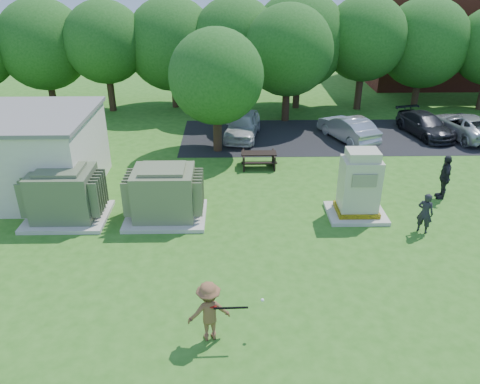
{
  "coord_description": "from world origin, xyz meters",
  "views": [
    {
      "loc": [
        -0.28,
        -11.06,
        8.75
      ],
      "look_at": [
        0.0,
        4.0,
        1.3
      ],
      "focal_mm": 35.0,
      "sensor_mm": 36.0,
      "label": 1
    }
  ],
  "objects_px": {
    "person_by_generator": "(425,213)",
    "car_white": "(243,125)",
    "transformer_right": "(164,195)",
    "car_silver_a": "(348,128)",
    "person_walking_right": "(445,177)",
    "picnic_table": "(259,158)",
    "car_dark": "(425,125)",
    "car_silver_b": "(464,125)",
    "generator_cabinet": "(359,188)",
    "batter": "(209,311)",
    "transformer_left": "(64,195)"
  },
  "relations": [
    {
      "from": "car_silver_a",
      "to": "car_dark",
      "type": "bearing_deg",
      "value": 166.62
    },
    {
      "from": "picnic_table",
      "to": "car_white",
      "type": "height_order",
      "value": "car_white"
    },
    {
      "from": "generator_cabinet",
      "to": "person_walking_right",
      "type": "relative_size",
      "value": 1.44
    },
    {
      "from": "transformer_right",
      "to": "car_silver_b",
      "type": "distance_m",
      "value": 17.74
    },
    {
      "from": "transformer_right",
      "to": "generator_cabinet",
      "type": "distance_m",
      "value": 7.26
    },
    {
      "from": "transformer_left",
      "to": "car_silver_a",
      "type": "relative_size",
      "value": 0.74
    },
    {
      "from": "batter",
      "to": "car_dark",
      "type": "xyz_separation_m",
      "value": [
        11.36,
        15.48,
        -0.25
      ]
    },
    {
      "from": "picnic_table",
      "to": "car_silver_b",
      "type": "xyz_separation_m",
      "value": [
        11.54,
        4.08,
        0.19
      ]
    },
    {
      "from": "person_walking_right",
      "to": "car_white",
      "type": "height_order",
      "value": "person_walking_right"
    },
    {
      "from": "generator_cabinet",
      "to": "car_white",
      "type": "height_order",
      "value": "generator_cabinet"
    },
    {
      "from": "car_dark",
      "to": "car_silver_b",
      "type": "xyz_separation_m",
      "value": [
        2.05,
        -0.21,
        0.03
      ]
    },
    {
      "from": "car_silver_b",
      "to": "person_by_generator",
      "type": "bearing_deg",
      "value": 48.48
    },
    {
      "from": "transformer_right",
      "to": "person_by_generator",
      "type": "xyz_separation_m",
      "value": [
        9.34,
        -1.21,
        -0.21
      ]
    },
    {
      "from": "transformer_left",
      "to": "batter",
      "type": "bearing_deg",
      "value": -48.53
    },
    {
      "from": "car_silver_a",
      "to": "car_silver_b",
      "type": "height_order",
      "value": "car_silver_a"
    },
    {
      "from": "transformer_right",
      "to": "car_white",
      "type": "distance_m",
      "value": 9.51
    },
    {
      "from": "batter",
      "to": "car_silver_b",
      "type": "bearing_deg",
      "value": -144.92
    },
    {
      "from": "generator_cabinet",
      "to": "batter",
      "type": "relative_size",
      "value": 1.57
    },
    {
      "from": "transformer_right",
      "to": "car_silver_a",
      "type": "xyz_separation_m",
      "value": [
        8.8,
        8.44,
        -0.3
      ]
    },
    {
      "from": "transformer_left",
      "to": "car_silver_b",
      "type": "xyz_separation_m",
      "value": [
        19.02,
        8.93,
        -0.34
      ]
    },
    {
      "from": "batter",
      "to": "car_white",
      "type": "relative_size",
      "value": 0.41
    },
    {
      "from": "transformer_right",
      "to": "car_white",
      "type": "xyz_separation_m",
      "value": [
        3.12,
        8.98,
        -0.27
      ]
    },
    {
      "from": "generator_cabinet",
      "to": "car_silver_a",
      "type": "relative_size",
      "value": 0.66
    },
    {
      "from": "picnic_table",
      "to": "person_walking_right",
      "type": "xyz_separation_m",
      "value": [
        7.33,
        -3.37,
        0.49
      ]
    },
    {
      "from": "person_walking_right",
      "to": "car_silver_b",
      "type": "relative_size",
      "value": 0.41
    },
    {
      "from": "car_white",
      "to": "car_silver_b",
      "type": "distance_m",
      "value": 12.2
    },
    {
      "from": "person_walking_right",
      "to": "car_silver_a",
      "type": "bearing_deg",
      "value": -150.58
    },
    {
      "from": "transformer_right",
      "to": "batter",
      "type": "height_order",
      "value": "transformer_right"
    },
    {
      "from": "person_by_generator",
      "to": "car_white",
      "type": "bearing_deg",
      "value": -21.58
    },
    {
      "from": "car_silver_a",
      "to": "transformer_left",
      "type": "bearing_deg",
      "value": 11.82
    },
    {
      "from": "generator_cabinet",
      "to": "person_walking_right",
      "type": "xyz_separation_m",
      "value": [
        3.86,
        1.43,
        -0.24
      ]
    },
    {
      "from": "transformer_right",
      "to": "generator_cabinet",
      "type": "xyz_separation_m",
      "value": [
        7.25,
        0.05,
        0.19
      ]
    },
    {
      "from": "transformer_right",
      "to": "car_silver_a",
      "type": "bearing_deg",
      "value": 43.8
    },
    {
      "from": "person_by_generator",
      "to": "car_silver_b",
      "type": "xyz_separation_m",
      "value": [
        5.99,
        10.14,
        -0.13
      ]
    },
    {
      "from": "car_white",
      "to": "car_silver_a",
      "type": "height_order",
      "value": "car_white"
    },
    {
      "from": "transformer_right",
      "to": "car_silver_b",
      "type": "xyz_separation_m",
      "value": [
        15.32,
        8.93,
        -0.34
      ]
    },
    {
      "from": "person_walking_right",
      "to": "car_white",
      "type": "bearing_deg",
      "value": -122.12
    },
    {
      "from": "generator_cabinet",
      "to": "batter",
      "type": "xyz_separation_m",
      "value": [
        -5.35,
        -6.4,
        -0.32
      ]
    },
    {
      "from": "batter",
      "to": "car_silver_b",
      "type": "relative_size",
      "value": 0.37
    },
    {
      "from": "batter",
      "to": "car_silver_b",
      "type": "distance_m",
      "value": 20.33
    },
    {
      "from": "person_walking_right",
      "to": "car_silver_b",
      "type": "xyz_separation_m",
      "value": [
        4.21,
        7.45,
        -0.29
      ]
    },
    {
      "from": "generator_cabinet",
      "to": "car_white",
      "type": "bearing_deg",
      "value": 114.83
    },
    {
      "from": "picnic_table",
      "to": "car_dark",
      "type": "distance_m",
      "value": 10.41
    },
    {
      "from": "person_by_generator",
      "to": "car_white",
      "type": "xyz_separation_m",
      "value": [
        -6.21,
        10.19,
        -0.06
      ]
    },
    {
      "from": "transformer_right",
      "to": "person_walking_right",
      "type": "relative_size",
      "value": 1.62
    },
    {
      "from": "transformer_left",
      "to": "car_silver_b",
      "type": "distance_m",
      "value": 21.02
    },
    {
      "from": "transformer_left",
      "to": "car_white",
      "type": "height_order",
      "value": "transformer_left"
    },
    {
      "from": "transformer_right",
      "to": "person_by_generator",
      "type": "bearing_deg",
      "value": -7.4
    },
    {
      "from": "picnic_table",
      "to": "batter",
      "type": "bearing_deg",
      "value": -99.53
    },
    {
      "from": "picnic_table",
      "to": "person_by_generator",
      "type": "xyz_separation_m",
      "value": [
        5.55,
        -6.06,
        0.32
      ]
    }
  ]
}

